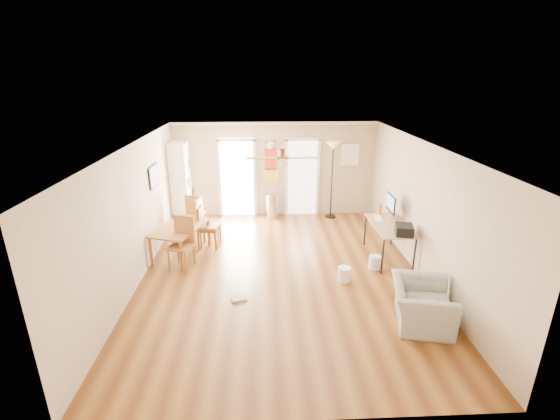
{
  "coord_description": "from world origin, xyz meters",
  "views": [
    {
      "loc": [
        -0.35,
        -6.89,
        3.82
      ],
      "look_at": [
        0.0,
        0.6,
        1.15
      ],
      "focal_mm": 24.75,
      "sensor_mm": 36.0,
      "label": 1
    }
  ],
  "objects_px": {
    "computer_desk": "(388,241)",
    "dining_chair_right_a": "(209,227)",
    "dining_table": "(181,241)",
    "dining_chair_right_b": "(209,223)",
    "trash_can": "(272,206)",
    "armchair": "(421,305)",
    "wastebasket_a": "(344,274)",
    "dining_chair_far": "(196,212)",
    "dining_chair_near": "(180,244)",
    "wastebasket_b": "(375,262)",
    "torchiere_lamp": "(332,181)",
    "bookshelf": "(182,182)",
    "printer": "(404,230)"
  },
  "relations": [
    {
      "from": "armchair",
      "to": "computer_desk",
      "type": "bearing_deg",
      "value": 8.7
    },
    {
      "from": "wastebasket_b",
      "to": "dining_chair_near",
      "type": "bearing_deg",
      "value": 176.67
    },
    {
      "from": "wastebasket_a",
      "to": "wastebasket_b",
      "type": "height_order",
      "value": "wastebasket_a"
    },
    {
      "from": "dining_chair_right_b",
      "to": "printer",
      "type": "relative_size",
      "value": 2.92
    },
    {
      "from": "bookshelf",
      "to": "dining_chair_far",
      "type": "xyz_separation_m",
      "value": [
        0.45,
        -0.73,
        -0.59
      ]
    },
    {
      "from": "wastebasket_b",
      "to": "armchair",
      "type": "relative_size",
      "value": 0.27
    },
    {
      "from": "trash_can",
      "to": "armchair",
      "type": "bearing_deg",
      "value": -65.36
    },
    {
      "from": "armchair",
      "to": "wastebasket_a",
      "type": "bearing_deg",
      "value": 47.56
    },
    {
      "from": "dining_table",
      "to": "torchiere_lamp",
      "type": "relative_size",
      "value": 0.65
    },
    {
      "from": "dining_table",
      "to": "armchair",
      "type": "relative_size",
      "value": 1.32
    },
    {
      "from": "dining_table",
      "to": "dining_chair_far",
      "type": "distance_m",
      "value": 1.55
    },
    {
      "from": "dining_chair_right_a",
      "to": "wastebasket_a",
      "type": "height_order",
      "value": "dining_chair_right_a"
    },
    {
      "from": "dining_chair_right_b",
      "to": "torchiere_lamp",
      "type": "xyz_separation_m",
      "value": [
        3.13,
        1.77,
        0.49
      ]
    },
    {
      "from": "trash_can",
      "to": "dining_chair_right_a",
      "type": "bearing_deg",
      "value": -130.21
    },
    {
      "from": "trash_can",
      "to": "armchair",
      "type": "distance_m",
      "value": 5.4
    },
    {
      "from": "dining_chair_far",
      "to": "wastebasket_b",
      "type": "height_order",
      "value": "dining_chair_far"
    },
    {
      "from": "armchair",
      "to": "dining_table",
      "type": "bearing_deg",
      "value": 71.69
    },
    {
      "from": "printer",
      "to": "dining_chair_right_b",
      "type": "bearing_deg",
      "value": 174.48
    },
    {
      "from": "armchair",
      "to": "dining_chair_right_a",
      "type": "bearing_deg",
      "value": 63.43
    },
    {
      "from": "dining_chair_right_a",
      "to": "computer_desk",
      "type": "bearing_deg",
      "value": -95.23
    },
    {
      "from": "wastebasket_a",
      "to": "torchiere_lamp",
      "type": "bearing_deg",
      "value": 84.72
    },
    {
      "from": "bookshelf",
      "to": "trash_can",
      "type": "bearing_deg",
      "value": -10.59
    },
    {
      "from": "bookshelf",
      "to": "printer",
      "type": "height_order",
      "value": "bookshelf"
    },
    {
      "from": "wastebasket_a",
      "to": "armchair",
      "type": "bearing_deg",
      "value": -55.75
    },
    {
      "from": "dining_chair_right_a",
      "to": "armchair",
      "type": "relative_size",
      "value": 0.9
    },
    {
      "from": "wastebasket_b",
      "to": "dining_chair_right_a",
      "type": "bearing_deg",
      "value": 160.05
    },
    {
      "from": "bookshelf",
      "to": "dining_chair_right_a",
      "type": "relative_size",
      "value": 2.25
    },
    {
      "from": "dining_table",
      "to": "trash_can",
      "type": "bearing_deg",
      "value": 47.79
    },
    {
      "from": "dining_chair_right_b",
      "to": "dining_chair_near",
      "type": "height_order",
      "value": "dining_chair_right_b"
    },
    {
      "from": "computer_desk",
      "to": "dining_chair_right_a",
      "type": "bearing_deg",
      "value": 168.53
    },
    {
      "from": "dining_chair_right_a",
      "to": "dining_chair_far",
      "type": "bearing_deg",
      "value": 29.91
    },
    {
      "from": "dining_chair_far",
      "to": "trash_can",
      "type": "xyz_separation_m",
      "value": [
        1.96,
        0.71,
        -0.14
      ]
    },
    {
      "from": "dining_table",
      "to": "dining_chair_right_b",
      "type": "xyz_separation_m",
      "value": [
        0.55,
        0.49,
        0.22
      ]
    },
    {
      "from": "trash_can",
      "to": "torchiere_lamp",
      "type": "height_order",
      "value": "torchiere_lamp"
    },
    {
      "from": "dining_chair_right_a",
      "to": "dining_chair_far",
      "type": "distance_m",
      "value": 1.16
    },
    {
      "from": "dining_chair_right_a",
      "to": "dining_chair_right_b",
      "type": "distance_m",
      "value": 0.09
    },
    {
      "from": "dining_chair_far",
      "to": "wastebasket_a",
      "type": "relative_size",
      "value": 3.31
    },
    {
      "from": "dining_table",
      "to": "wastebasket_a",
      "type": "bearing_deg",
      "value": -20.6
    },
    {
      "from": "dining_chair_far",
      "to": "torchiere_lamp",
      "type": "relative_size",
      "value": 0.45
    },
    {
      "from": "wastebasket_a",
      "to": "bookshelf",
      "type": "bearing_deg",
      "value": 136.42
    },
    {
      "from": "dining_table",
      "to": "wastebasket_b",
      "type": "height_order",
      "value": "dining_table"
    },
    {
      "from": "dining_chair_right_b",
      "to": "trash_can",
      "type": "distance_m",
      "value": 2.33
    },
    {
      "from": "wastebasket_a",
      "to": "armchair",
      "type": "distance_m",
      "value": 1.69
    },
    {
      "from": "dining_chair_near",
      "to": "computer_desk",
      "type": "bearing_deg",
      "value": 20.54
    },
    {
      "from": "dining_chair_near",
      "to": "armchair",
      "type": "distance_m",
      "value": 4.68
    },
    {
      "from": "bookshelf",
      "to": "dining_table",
      "type": "xyz_separation_m",
      "value": [
        0.37,
        -2.28,
        -0.72
      ]
    },
    {
      "from": "dining_table",
      "to": "computer_desk",
      "type": "relative_size",
      "value": 0.95
    },
    {
      "from": "dining_table",
      "to": "torchiere_lamp",
      "type": "height_order",
      "value": "torchiere_lamp"
    },
    {
      "from": "trash_can",
      "to": "wastebasket_b",
      "type": "bearing_deg",
      "value": -56.37
    },
    {
      "from": "dining_chair_near",
      "to": "trash_can",
      "type": "bearing_deg",
      "value": 72.75
    }
  ]
}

